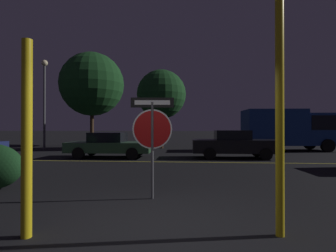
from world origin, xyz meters
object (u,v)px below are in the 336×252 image
Objects in this scene: delivery_truck at (292,128)px; tree_1 at (161,95)px; stop_sign at (152,128)px; yellow_pole_right at (280,113)px; passing_car_2 at (110,145)px; tree_0 at (92,84)px; street_lamp at (44,91)px; yellow_pole_left at (27,138)px; passing_car_3 at (234,144)px.

tree_1 is (-9.19, 1.37, 2.55)m from delivery_truck.
yellow_pole_right reaches higher than stop_sign.
stop_sign reaches higher than passing_car_2.
stop_sign is 0.37× the size of tree_1.
tree_0 is at bearing 109.54° from stop_sign.
street_lamp reaches higher than stop_sign.
stop_sign is 0.79× the size of yellow_pole_left.
passing_car_3 reaches higher than passing_car_2.
passing_car_3 is (3.13, 8.01, -0.84)m from stop_sign.
street_lamp is (-17.69, -0.15, 2.74)m from delivery_truck.
yellow_pole_right is 16.59m from tree_1.
yellow_pole_left is at bearing -130.17° from stop_sign.
tree_0 is at bearing 118.05° from yellow_pole_right.
tree_1 is at bearing 102.08° from yellow_pole_right.
passing_car_3 is (1.01, 9.83, -1.06)m from yellow_pole_right.
passing_car_2 is at bearing 119.66° from yellow_pole_right.
yellow_pole_right is at bearing -23.91° from delivery_truck.
yellow_pole_left is 16.63m from tree_1.
tree_0 reaches higher than delivery_truck.
passing_car_2 is 0.74× the size of tree_1.
street_lamp is (-11.94, 14.54, 2.53)m from yellow_pole_right.
tree_0 reaches higher than tree_1.
tree_0 is (-9.81, 18.41, 3.60)m from yellow_pole_right.
passing_car_2 is at bearing -88.26° from passing_car_3.
delivery_truck is at bearing 58.06° from yellow_pole_left.
tree_0 is (-4.33, 8.78, 4.72)m from passing_car_2.
stop_sign is at bearing -84.72° from tree_1.
yellow_pole_left is 20.14m from tree_0.
street_lamp reaches higher than passing_car_2.
passing_car_3 is at bearing 84.14° from yellow_pole_right.
passing_car_2 is at bearing -68.25° from delivery_truck.
passing_car_2 is 0.68× the size of street_lamp.
tree_1 is (-1.32, 14.24, 2.57)m from stop_sign.
yellow_pole_right is 0.81× the size of passing_car_3.
yellow_pole_right is at bearing -5.96° from passing_car_3.
stop_sign is 0.51× the size of passing_car_3.
tree_1 reaches higher than passing_car_3.
tree_0 is at bearing 159.80° from tree_1.
delivery_truck is (5.75, 14.69, -0.21)m from yellow_pole_right.
passing_car_3 is (4.63, 10.18, -0.69)m from yellow_pole_left.
street_lamp is at bearing 122.33° from stop_sign.
yellow_pole_right is at bearing -50.62° from street_lamp.
stop_sign is 14.53m from tree_1.
stop_sign is at bearing -65.13° from tree_0.
passing_car_2 is at bearing -37.29° from street_lamp.
tree_0 is at bearing 61.19° from street_lamp.
street_lamp is (-8.31, 14.88, 2.90)m from yellow_pole_left.
stop_sign is 0.35× the size of delivery_truck.
tree_0 is (-6.18, 18.75, 3.97)m from yellow_pole_left.
stop_sign is 0.34× the size of street_lamp.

